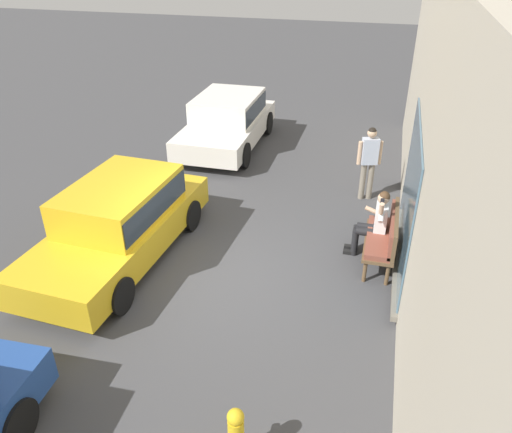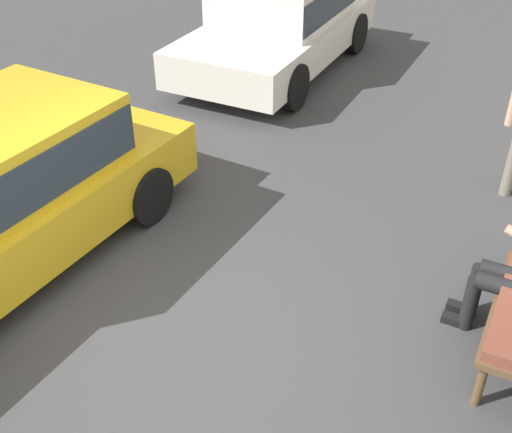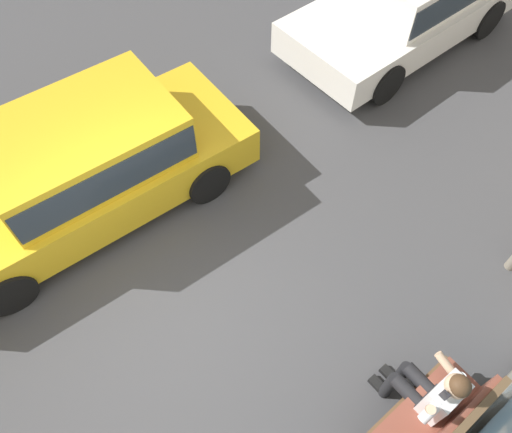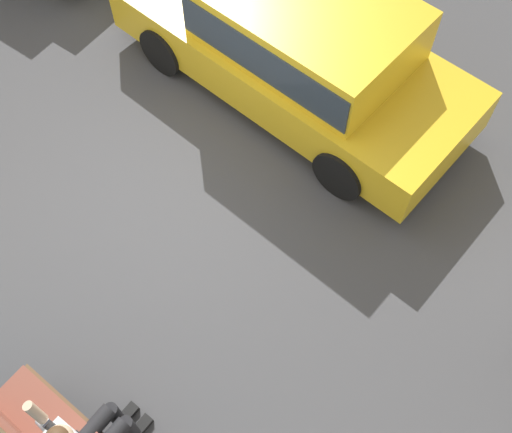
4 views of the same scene
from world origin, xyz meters
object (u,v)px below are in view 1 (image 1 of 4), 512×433
bench (386,235)px  pedestrian_standing (369,158)px  parked_car_near (227,119)px  parked_car_mid (120,219)px  person_on_phone (375,222)px

bench → pedestrian_standing: 2.66m
parked_car_near → parked_car_mid: bearing=-1.9°
bench → pedestrian_standing: (-2.57, -0.51, 0.42)m
parked_car_mid → pedestrian_standing: pedestrian_standing is taller
person_on_phone → pedestrian_standing: pedestrian_standing is taller
person_on_phone → pedestrian_standing: 2.38m
pedestrian_standing → bench: bearing=11.3°
person_on_phone → parked_car_mid: size_ratio=0.30×
parked_car_near → parked_car_mid: parked_car_mid is taller
bench → parked_car_near: bearing=-136.8°
parked_car_near → parked_car_mid: size_ratio=0.94×
parked_car_near → person_on_phone: bearing=43.1°
parked_car_near → parked_car_mid: 5.94m
parked_car_near → pedestrian_standing: pedestrian_standing is taller
parked_car_mid → person_on_phone: bearing=105.1°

